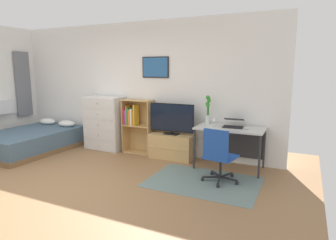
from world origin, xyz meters
name	(u,v)px	position (x,y,z in m)	size (l,w,h in m)	color
ground_plane	(51,190)	(0.00, 0.00, 0.00)	(7.20, 7.20, 0.00)	#936B44
wall_back_with_posters	(136,88)	(0.00, 2.43, 1.35)	(6.12, 0.09, 2.70)	white
area_rug	(203,182)	(1.92, 1.24, 0.00)	(1.70, 1.20, 0.01)	slate
bed	(31,140)	(-2.03, 1.37, 0.22)	(1.44, 2.03, 0.56)	brown
dresser	(104,123)	(-0.66, 2.15, 0.58)	(0.84, 0.46, 1.15)	silver
bookshelf	(136,123)	(0.10, 2.22, 0.64)	(0.64, 0.30, 1.12)	tan
tv_stand	(172,146)	(0.96, 2.17, 0.24)	(0.87, 0.41, 0.49)	tan
television	(172,119)	(0.96, 2.15, 0.79)	(0.92, 0.16, 0.60)	black
desk	(231,134)	(2.12, 2.14, 0.61)	(1.17, 0.63, 0.74)	silver
office_chair	(218,154)	(2.13, 1.31, 0.46)	(0.58, 0.58, 0.86)	#232326
laptop	(233,123)	(2.16, 2.15, 0.80)	(0.37, 0.40, 0.15)	black
computer_mouse	(246,128)	(2.41, 2.03, 0.76)	(0.06, 0.10, 0.03)	silver
bamboo_vase	(208,109)	(1.66, 2.23, 1.01)	(0.11, 0.09, 0.53)	silver
wine_glass	(214,119)	(1.85, 1.99, 0.87)	(0.07, 0.07, 0.18)	silver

